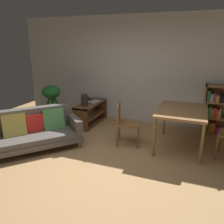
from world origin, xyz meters
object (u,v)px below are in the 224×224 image
(dining_table, at_px, (182,113))
(open_laptop, at_px, (92,101))
(fabric_couch, at_px, (27,131))
(desk_speaker, at_px, (85,100))
(media_console, at_px, (91,114))
(dining_chair_far, at_px, (125,121))
(potted_floor_plant, at_px, (52,98))

(dining_table, bearing_deg, open_laptop, 161.94)
(fabric_couch, bearing_deg, desk_speaker, 72.78)
(dining_table, bearing_deg, media_console, 165.19)
(dining_chair_far, bearing_deg, media_console, 144.66)
(potted_floor_plant, bearing_deg, desk_speaker, 0.47)
(potted_floor_plant, bearing_deg, dining_table, -5.71)
(fabric_couch, distance_m, dining_chair_far, 1.94)
(dining_table, xyz_separation_m, dining_chair_far, (-1.08, -0.26, -0.22))
(desk_speaker, bearing_deg, dining_table, -8.22)
(open_laptop, xyz_separation_m, potted_floor_plant, (-0.92, -0.44, 0.10))
(media_console, distance_m, open_laptop, 0.35)
(fabric_couch, height_order, open_laptop, fabric_couch)
(desk_speaker, bearing_deg, potted_floor_plant, -179.53)
(open_laptop, bearing_deg, potted_floor_plant, -154.69)
(fabric_couch, relative_size, desk_speaker, 7.34)
(media_console, bearing_deg, potted_floor_plant, -163.78)
(fabric_couch, distance_m, open_laptop, 2.00)
(fabric_couch, bearing_deg, media_console, 74.80)
(fabric_couch, xyz_separation_m, desk_speaker, (0.47, 1.51, 0.32))
(potted_floor_plant, height_order, dining_table, potted_floor_plant)
(dining_table, bearing_deg, potted_floor_plant, 174.29)
(potted_floor_plant, xyz_separation_m, dining_chair_far, (2.19, -0.58, -0.18))
(fabric_couch, relative_size, potted_floor_plant, 2.04)
(open_laptop, bearing_deg, media_console, -74.64)
(dining_chair_far, bearing_deg, potted_floor_plant, 165.04)
(potted_floor_plant, bearing_deg, fabric_couch, -72.26)
(open_laptop, relative_size, desk_speaker, 1.80)
(fabric_couch, bearing_deg, potted_floor_plant, 107.74)
(dining_table, distance_m, dining_chair_far, 1.13)
(open_laptop, distance_m, dining_chair_far, 1.63)
(desk_speaker, bearing_deg, media_console, 86.54)
(desk_speaker, bearing_deg, open_laptop, 93.51)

